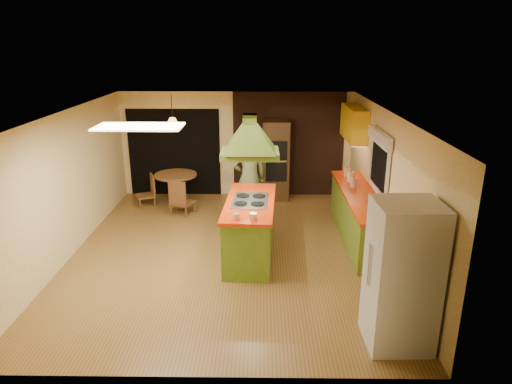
{
  "coord_description": "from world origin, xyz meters",
  "views": [
    {
      "loc": [
        0.61,
        -7.48,
        3.63
      ],
      "look_at": [
        0.51,
        -0.05,
        1.15
      ],
      "focal_mm": 32.0,
      "sensor_mm": 36.0,
      "label": 1
    }
  ],
  "objects_px": {
    "dining_table": "(176,183)",
    "man": "(249,179)",
    "refrigerator": "(402,276)",
    "wall_oven": "(276,160)",
    "canister_large": "(351,177)",
    "kitchen_island": "(250,228)"
  },
  "relations": [
    {
      "from": "dining_table",
      "to": "canister_large",
      "type": "relative_size",
      "value": 4.74
    },
    {
      "from": "kitchen_island",
      "to": "dining_table",
      "type": "bearing_deg",
      "value": 126.67
    },
    {
      "from": "dining_table",
      "to": "refrigerator",
      "type": "bearing_deg",
      "value": -54.18
    },
    {
      "from": "kitchen_island",
      "to": "canister_large",
      "type": "height_order",
      "value": "canister_large"
    },
    {
      "from": "refrigerator",
      "to": "wall_oven",
      "type": "height_order",
      "value": "wall_oven"
    },
    {
      "from": "kitchen_island",
      "to": "man",
      "type": "bearing_deg",
      "value": 95.16
    },
    {
      "from": "dining_table",
      "to": "man",
      "type": "bearing_deg",
      "value": -36.96
    },
    {
      "from": "kitchen_island",
      "to": "canister_large",
      "type": "distance_m",
      "value": 2.53
    },
    {
      "from": "dining_table",
      "to": "canister_large",
      "type": "bearing_deg",
      "value": -17.56
    },
    {
      "from": "dining_table",
      "to": "canister_large",
      "type": "height_order",
      "value": "canister_large"
    },
    {
      "from": "kitchen_island",
      "to": "refrigerator",
      "type": "xyz_separation_m",
      "value": [
        1.9,
        -2.41,
        0.42
      ]
    },
    {
      "from": "refrigerator",
      "to": "wall_oven",
      "type": "xyz_separation_m",
      "value": [
        -1.36,
        5.51,
        0.01
      ]
    },
    {
      "from": "man",
      "to": "dining_table",
      "type": "xyz_separation_m",
      "value": [
        -1.73,
        1.3,
        -0.5
      ]
    },
    {
      "from": "man",
      "to": "refrigerator",
      "type": "xyz_separation_m",
      "value": [
        1.95,
        -3.79,
        -0.07
      ]
    },
    {
      "from": "dining_table",
      "to": "canister_large",
      "type": "distance_m",
      "value": 3.98
    },
    {
      "from": "man",
      "to": "wall_oven",
      "type": "distance_m",
      "value": 1.82
    },
    {
      "from": "man",
      "to": "canister_large",
      "type": "relative_size",
      "value": 9.96
    },
    {
      "from": "canister_large",
      "to": "dining_table",
      "type": "bearing_deg",
      "value": 162.44
    },
    {
      "from": "refrigerator",
      "to": "canister_large",
      "type": "height_order",
      "value": "refrigerator"
    },
    {
      "from": "man",
      "to": "refrigerator",
      "type": "bearing_deg",
      "value": 94.25
    },
    {
      "from": "wall_oven",
      "to": "dining_table",
      "type": "height_order",
      "value": "wall_oven"
    },
    {
      "from": "wall_oven",
      "to": "canister_large",
      "type": "height_order",
      "value": "wall_oven"
    }
  ]
}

